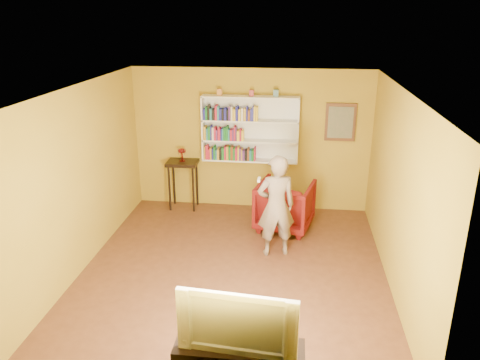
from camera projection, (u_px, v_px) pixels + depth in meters
The scene contains 15 objects.
room_shell at pixel (233, 208), 6.69m from camera, with size 5.30×5.80×2.88m.
bookshelf at pixel (250, 129), 8.74m from camera, with size 1.80×0.29×1.23m.
books_row_lower at pixel (230, 153), 8.84m from camera, with size 0.97×0.19×0.27m.
books_row_middle at pixel (223, 134), 8.72m from camera, with size 0.75×0.18×0.27m.
books_row_upper at pixel (231, 114), 8.58m from camera, with size 1.01×0.19×0.27m.
ornament_left at pixel (220, 92), 8.51m from camera, with size 0.09×0.09×0.12m, color #CB7E3A.
ornament_centre at pixel (252, 93), 8.45m from camera, with size 0.08×0.08×0.11m, color #9F353B.
ornament_right at pixel (276, 93), 8.40m from camera, with size 0.09×0.09×0.13m, color slate.
framed_painting at pixel (340, 122), 8.55m from camera, with size 0.55×0.05×0.70m.
console_table at pixel (183, 169), 9.01m from camera, with size 0.58×0.45×0.96m.
ruby_lustre at pixel (182, 152), 8.89m from camera, with size 0.16×0.16×0.26m.
armchair at pixel (285, 205), 8.27m from camera, with size 0.92×0.95×0.86m, color #4E0508.
person at pixel (276, 206), 7.24m from camera, with size 0.60×0.39×1.64m, color #7A675A.
game_remote at pixel (259, 180), 6.80m from camera, with size 0.04×0.15×0.04m, color white.
television at pixel (239, 318), 4.61m from camera, with size 1.19×0.16×0.69m, color black.
Camera 1 is at (0.83, -6.09, 3.67)m, focal length 35.00 mm.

